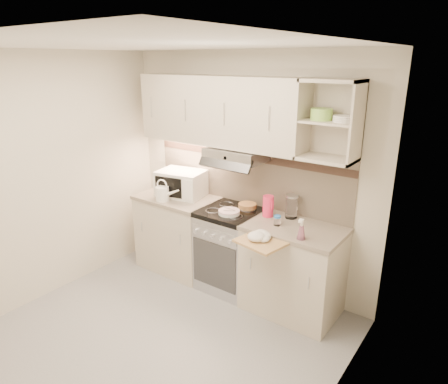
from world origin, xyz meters
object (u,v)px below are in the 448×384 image
object	(u,v)px
electric_range	(230,249)
glass_jar	(291,206)
pink_pitcher	(268,206)
cutting_board	(262,242)
spray_bottle	(301,231)
plate_stack	(229,212)
watering_can	(163,193)
microwave	(181,183)

from	to	relation	value
electric_range	glass_jar	size ratio (longest dim) A/B	3.75
pink_pitcher	cutting_board	distance (m)	0.56
glass_jar	spray_bottle	bearing A→B (deg)	-52.86
pink_pitcher	plate_stack	bearing A→B (deg)	-145.14
pink_pitcher	spray_bottle	bearing A→B (deg)	-22.92
plate_stack	pink_pitcher	world-z (taller)	pink_pitcher
electric_range	spray_bottle	size ratio (longest dim) A/B	4.44
watering_can	glass_jar	distance (m)	1.44
pink_pitcher	cutting_board	world-z (taller)	pink_pitcher
microwave	glass_jar	bearing A→B (deg)	-5.87
microwave	pink_pitcher	distance (m)	1.14
watering_can	pink_pitcher	size ratio (longest dim) A/B	1.35
plate_stack	glass_jar	size ratio (longest dim) A/B	0.92
pink_pitcher	glass_jar	xyz separation A→B (m)	(0.21, 0.10, 0.01)
pink_pitcher	cutting_board	size ratio (longest dim) A/B	0.54
electric_range	glass_jar	bearing A→B (deg)	16.69
watering_can	pink_pitcher	bearing A→B (deg)	-0.40
pink_pitcher	spray_bottle	size ratio (longest dim) A/B	1.06
microwave	spray_bottle	size ratio (longest dim) A/B	2.88
plate_stack	pink_pitcher	bearing A→B (deg)	27.47
electric_range	glass_jar	distance (m)	0.85
microwave	cutting_board	world-z (taller)	microwave
electric_range	glass_jar	world-z (taller)	glass_jar
pink_pitcher	cutting_board	bearing A→B (deg)	-57.57
electric_range	pink_pitcher	distance (m)	0.69
electric_range	microwave	xyz separation A→B (m)	(-0.74, 0.06, 0.60)
cutting_board	spray_bottle	bearing A→B (deg)	45.33
electric_range	cutting_board	distance (m)	0.86
glass_jar	cutting_board	size ratio (longest dim) A/B	0.60
glass_jar	cutting_board	xyz separation A→B (m)	(0.02, -0.59, -0.15)
watering_can	pink_pitcher	xyz separation A→B (m)	(1.18, 0.28, 0.02)
cutting_board	glass_jar	bearing A→B (deg)	102.51
electric_range	watering_can	size ratio (longest dim) A/B	3.11
glass_jar	cutting_board	distance (m)	0.61
glass_jar	electric_range	bearing A→B (deg)	-163.31
pink_pitcher	glass_jar	bearing A→B (deg)	32.81
microwave	cutting_board	size ratio (longest dim) A/B	1.46
electric_range	pink_pitcher	world-z (taller)	pink_pitcher
pink_pitcher	cutting_board	xyz separation A→B (m)	(0.23, -0.49, -0.14)
watering_can	plate_stack	xyz separation A→B (m)	(0.83, 0.10, -0.07)
pink_pitcher	glass_jar	distance (m)	0.23
cutting_board	electric_range	bearing A→B (deg)	157.56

